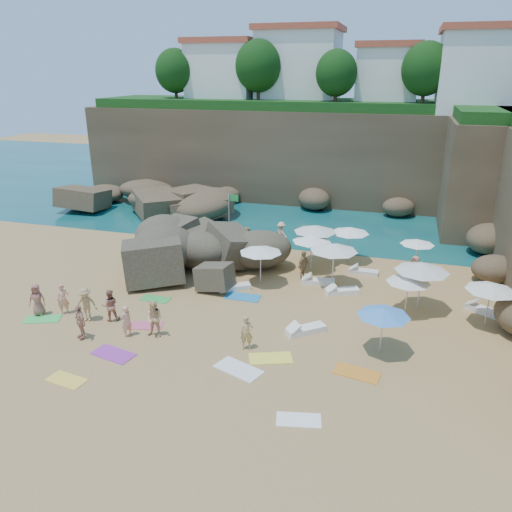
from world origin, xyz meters
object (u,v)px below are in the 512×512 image
(rock_outcrop, at_px, (201,272))
(parasol_1, at_px, (261,249))
(person_stand_6, at_px, (126,321))
(person_stand_4, at_px, (415,270))
(person_stand_1, at_px, (110,305))
(lounger_0, at_px, (234,287))
(parasol_0, at_px, (312,239))
(person_stand_5, at_px, (247,240))
(person_stand_2, at_px, (281,233))
(parasol_2, at_px, (418,242))
(person_stand_0, at_px, (63,299))
(person_stand_3, at_px, (303,265))
(flag_pole, at_px, (231,213))

(rock_outcrop, xyz_separation_m, parasol_1, (3.89, -0.68, 2.04))
(person_stand_6, bearing_deg, person_stand_4, 150.06)
(person_stand_1, bearing_deg, parasol_1, -164.78)
(rock_outcrop, relative_size, lounger_0, 3.88)
(parasol_0, relative_size, person_stand_5, 1.27)
(lounger_0, bearing_deg, person_stand_6, -148.17)
(parasol_1, bearing_deg, person_stand_1, -132.20)
(person_stand_2, bearing_deg, parasol_2, -162.02)
(parasol_1, xyz_separation_m, person_stand_2, (-0.50, 6.88, -1.25))
(person_stand_0, bearing_deg, person_stand_4, -0.46)
(parasol_2, height_order, person_stand_6, parasol_2)
(person_stand_3, bearing_deg, person_stand_5, 73.57)
(person_stand_3, xyz_separation_m, person_stand_6, (-6.31, -8.69, -0.10))
(person_stand_5, bearing_deg, person_stand_0, -112.00)
(rock_outcrop, height_order, parasol_0, parasol_0)
(parasol_1, xyz_separation_m, person_stand_4, (8.24, 2.40, -1.21))
(parasol_1, distance_m, person_stand_0, 10.44)
(parasol_1, bearing_deg, person_stand_5, 116.33)
(person_stand_6, bearing_deg, parasol_2, 155.96)
(parasol_1, distance_m, person_stand_6, 8.54)
(lounger_0, bearing_deg, parasol_1, 13.36)
(parasol_0, xyz_separation_m, parasol_2, (5.98, 1.98, -0.28))
(rock_outcrop, height_order, person_stand_6, person_stand_6)
(flag_pole, height_order, person_stand_5, flag_pole)
(person_stand_0, xyz_separation_m, person_stand_5, (6.04, 10.74, 0.13))
(parasol_1, height_order, person_stand_0, parasol_1)
(person_stand_1, relative_size, person_stand_2, 0.99)
(flag_pole, xyz_separation_m, parasol_1, (3.62, -5.40, -0.33))
(person_stand_3, bearing_deg, person_stand_1, 153.38)
(person_stand_5, bearing_deg, parasol_0, -13.23)
(parasol_2, distance_m, person_stand_6, 17.40)
(flag_pole, relative_size, person_stand_5, 2.05)
(rock_outcrop, xyz_separation_m, lounger_0, (2.74, -1.85, 0.14))
(person_stand_1, bearing_deg, parasol_0, -164.21)
(flag_pole, bearing_deg, lounger_0, -69.42)
(person_stand_4, xyz_separation_m, person_stand_6, (-12.40, -9.75, -0.09))
(person_stand_4, bearing_deg, person_stand_2, -164.70)
(person_stand_3, bearing_deg, person_stand_4, -60.92)
(person_stand_0, distance_m, person_stand_5, 12.32)
(person_stand_3, bearing_deg, flag_pole, 74.06)
(rock_outcrop, distance_m, person_stand_0, 8.25)
(person_stand_2, distance_m, person_stand_3, 6.14)
(person_stand_1, bearing_deg, rock_outcrop, -136.96)
(person_stand_0, bearing_deg, rock_outcrop, 29.73)
(parasol_2, xyz_separation_m, person_stand_0, (-16.56, -11.01, -0.95))
(parasol_2, relative_size, person_stand_0, 1.28)
(person_stand_0, relative_size, person_stand_5, 0.86)
(person_stand_3, distance_m, person_stand_6, 10.73)
(parasol_1, distance_m, person_stand_3, 2.80)
(parasol_2, relative_size, person_stand_2, 1.25)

